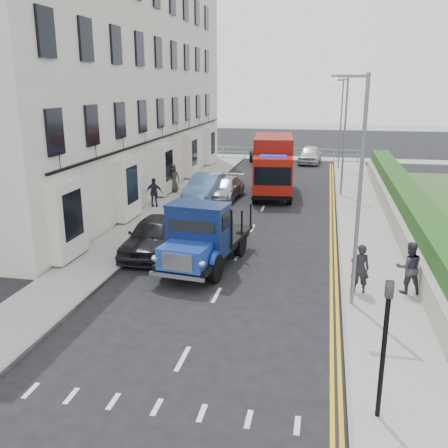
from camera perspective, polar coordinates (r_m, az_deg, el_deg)
The scene contains 23 objects.
ground at distance 18.35m, azimuth 0.48°, elevation -5.66°, with size 120.00×120.00×0.00m, color black.
pavement_west at distance 27.92m, azimuth -6.46°, elevation 1.92°, with size 2.40×38.00×0.12m, color gray.
pavement_east at distance 26.68m, azimuth 15.54°, elevation 0.78°, with size 2.60×38.00×0.12m, color gray.
promenade at distance 46.36m, azimuth 7.45°, elevation 7.43°, with size 30.00×2.50×0.12m, color gray.
sea_plane at distance 77.12m, azimuth 9.23°, elevation 10.62°, with size 120.00×120.00×0.00m, color slate.
terrace_west at distance 32.37m, azimuth -12.12°, elevation 16.28°, with size 6.31×30.20×14.25m.
garden_east at distance 26.70m, azimuth 19.76°, elevation 2.29°, with size 1.45×28.00×1.75m.
seafront_railing at distance 45.49m, azimuth 7.39°, elevation 7.94°, with size 13.00×0.08×1.11m.
lamp_near at distance 15.04m, azimuth 14.88°, elevation 4.86°, with size 1.23×0.18×7.00m.
lamp_mid at distance 30.89m, azimuth 13.41°, elevation 10.35°, with size 1.23×0.18×7.00m.
lamp_far at distance 40.86m, azimuth 13.07°, elevation 11.61°, with size 1.23×0.18×7.00m.
traffic_signal at distance 10.44m, azimuth 17.98°, elevation -11.42°, with size 0.16×0.20×3.10m.
bedford_lorry at distance 18.29m, azimuth -2.76°, elevation -1.87°, with size 2.74×5.55×2.53m.
red_lorry at distance 31.20m, azimuth 5.62°, elevation 6.83°, with size 2.95×6.94×3.54m.
parked_car_front at distance 20.40m, azimuth -7.95°, elevation -1.30°, with size 1.81×4.49×1.53m, color black.
parked_car_mid at distance 29.65m, azimuth -2.09°, elevation 4.22°, with size 1.61×4.61×1.52m, color #5580B7.
parked_car_rear at distance 29.98m, azimuth 0.01°, elevation 4.10°, with size 1.77×4.35×1.26m, color #9A9A9E.
seafront_car_left at distance 42.84m, azimuth 5.03°, elevation 7.82°, with size 2.64×5.73×1.59m, color black.
seafront_car_right at distance 44.19m, azimuth 9.79°, elevation 7.82°, with size 1.75×4.36×1.48m, color silver.
pedestrian_east_near at distance 16.75m, azimuth 15.27°, elevation -4.94°, with size 0.60×0.39×1.65m, color black.
pedestrian_east_far at distance 17.20m, azimuth 20.39°, elevation -4.68°, with size 0.84×0.66×1.73m, color #37323D.
pedestrian_west_near at distance 27.70m, azimuth -7.97°, elevation 3.58°, with size 0.93×0.39×1.59m, color #1C2133.
pedestrian_west_far at distance 31.40m, azimuth -5.85°, elevation 5.26°, with size 0.87×0.57×1.78m, color #40362E.
Camera 1 is at (3.27, -16.76, 6.72)m, focal length 40.00 mm.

